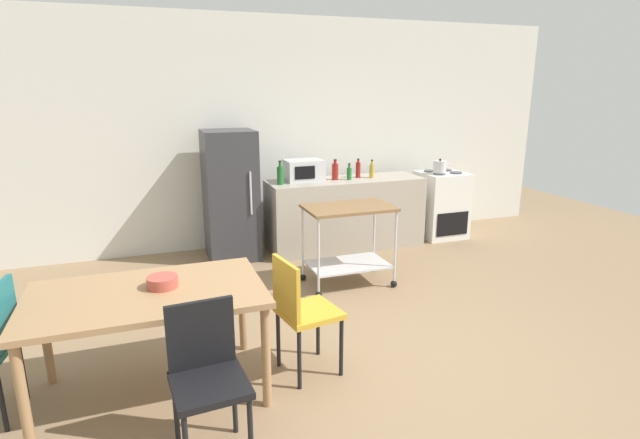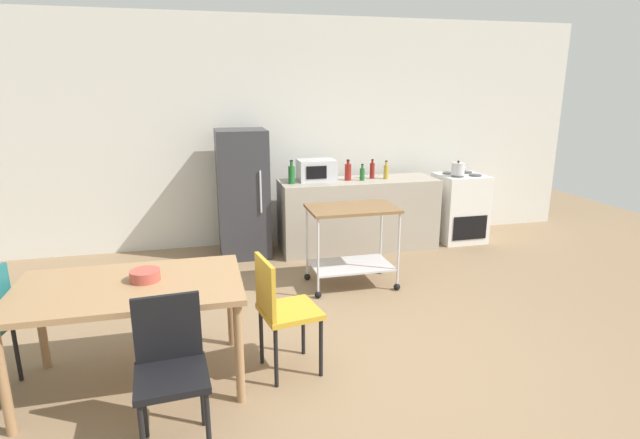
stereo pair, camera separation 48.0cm
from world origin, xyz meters
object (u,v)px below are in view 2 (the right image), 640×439
Objects in this scene: chair_black at (170,364)px; kitchen_cart at (352,233)px; bottle_olive_oil at (386,171)px; stove_oven at (459,207)px; fruit_bowl at (145,275)px; dining_table at (130,295)px; refrigerator at (243,194)px; chair_mustard at (281,307)px; kettle at (458,169)px; microwave at (316,170)px; bottle_soy_sauce at (348,172)px; bottle_sesame_oil at (362,174)px; bottle_wine at (292,174)px; bottle_sparkling_water at (372,170)px.

kitchen_cart is (1.73, 2.07, 0.05)m from chair_black.
chair_black is 3.82× the size of bottle_olive_oil.
stove_oven is 4.53× the size of fruit_bowl.
refrigerator reaches higher than dining_table.
kettle reaches higher than chair_mustard.
kettle is at bearing -57.10° from chair_mustard.
dining_table is at bearing 107.60° from chair_black.
refrigerator is 3.37× the size of microwave.
bottle_soy_sauce is (2.33, 2.56, 0.34)m from dining_table.
refrigerator is 1.50m from bottle_sesame_oil.
bottle_wine is 0.90m from bottle_sesame_oil.
bottle_sparkling_water is (-1.25, 0.04, 0.55)m from stove_oven.
stove_oven is 4.44× the size of bottle_sesame_oil.
bottle_wine is 2.20m from kettle.
bottle_sesame_oil is at bearing 178.37° from kettle.
bottle_olive_oil reaches higher than chair_mustard.
stove_oven is at bearing -2.09° from microwave.
kitchen_cart is 1.36m from microwave.
refrigerator is at bearing 178.40° from stove_oven.
dining_table is 3.55m from bottle_sesame_oil.
microwave reaches higher than bottle_sparkling_water.
bottle_wine is at bearing -174.13° from bottle_sparkling_water.
chair_mustard is at bearing -123.96° from kitchen_cart.
chair_mustard is at bearing -137.22° from kettle.
stove_oven reaches higher than chair_black.
bottle_sesame_oil is (1.48, -0.14, 0.21)m from refrigerator.
bottle_sesame_oil is (-1.42, -0.06, 0.53)m from stove_oven.
microwave is at bearing 173.50° from bottle_olive_oil.
chair_mustard is 3.94m from stove_oven.
chair_mustard is 3.11× the size of bottle_wine.
kitchen_cart is at bearing -147.79° from stove_oven.
bottle_olive_oil is (0.82, 1.17, 0.42)m from kitchen_cart.
bottle_wine reaches higher than bottle_sparkling_water.
bottle_olive_oil is (1.81, -0.11, 0.22)m from refrigerator.
kitchen_cart is at bearing -43.84° from chair_mustard.
chair_mustard is 3.21m from bottle_sparkling_water.
stove_oven is 2.39m from bottle_wine.
bottle_sesame_oil is at bearing -177.52° from stove_oven.
dining_table is 1.65× the size of kitchen_cart.
kitchen_cart is at bearing -70.06° from bottle_wine.
chair_black is 4.11m from bottle_sparkling_water.
bottle_soy_sauce reaches higher than dining_table.
refrigerator is at bearing 165.37° from bottle_wine.
kettle is at bearing -6.94° from bottle_sparkling_water.
bottle_wine is 1.19× the size of kettle.
chair_black is 4.15m from bottle_olive_oil.
kitchen_cart is at bearing -148.34° from kettle.
dining_table is at bearing -122.57° from bottle_wine.
bottle_soy_sauce reaches higher than kettle.
bottle_soy_sauce reaches higher than bottle_sparkling_water.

